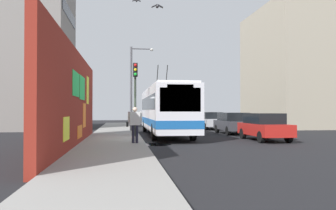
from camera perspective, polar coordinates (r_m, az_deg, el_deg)
The scene contains 14 objects.
ground_plane at distance 19.57m, azimuth -4.53°, elevation -6.04°, with size 80.00×80.00×0.00m, color black.
sidewalk_slab at distance 19.53m, azimuth -9.24°, elevation -5.82°, with size 48.00×3.20×0.15m, color gray.
graffiti_wall at distance 16.21m, azimuth -15.71°, elevation 0.95°, with size 15.17×0.32×4.53m.
building_far_left at distance 33.55m, azimuth -21.88°, elevation 8.50°, with size 8.61×6.19×14.40m.
building_far_right at distance 37.59m, azimuth 21.19°, elevation 5.88°, with size 11.22×8.24×12.32m.
city_bus at distance 23.06m, azimuth -0.54°, elevation -0.70°, with size 12.54×2.54×5.08m.
parked_car_red at distance 20.00m, azimuth 16.18°, elevation -3.51°, with size 4.10×1.78×1.58m.
parked_car_dark_gray at distance 25.04m, azimuth 11.13°, elevation -3.00°, with size 4.13×1.90×1.58m.
parked_car_silver at distance 31.05m, azimuth 7.36°, elevation -2.60°, with size 4.37×1.85×1.58m.
pedestrian_at_curb at distance 16.32m, azimuth -5.72°, elevation -2.87°, with size 0.24×0.77×1.76m.
traffic_light at distance 20.50m, azimuth -5.65°, elevation 3.08°, with size 0.49×0.28×4.52m.
street_lamp at distance 26.52m, azimuth -5.90°, elevation 3.91°, with size 0.44×1.86×6.66m.
flying_pigeons at distance 19.67m, azimuth -3.95°, elevation 17.06°, with size 6.94×1.24×2.57m.
curbside_puddle at distance 17.06m, azimuth -2.00°, elevation -6.79°, with size 1.52×1.52×0.00m, color black.
Camera 1 is at (-19.46, 1.12, 1.75)m, focal length 35.48 mm.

